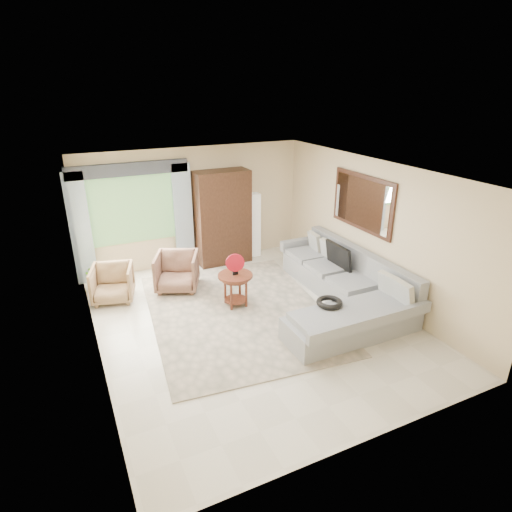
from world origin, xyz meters
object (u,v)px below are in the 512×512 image
coffee_table (236,289)px  armchair_left (113,283)px  floor_lamp (254,225)px  sectional_sofa (343,291)px  potted_plant (98,275)px  armoire (223,218)px  armchair_right (177,272)px  tv_screen (338,256)px

coffee_table → armchair_left: size_ratio=0.84×
armchair_left → floor_lamp: bearing=30.8°
sectional_sofa → potted_plant: sectional_sofa is taller
coffee_table → sectional_sofa: bearing=-24.1°
armchair_left → armoire: armoire is taller
floor_lamp → potted_plant: bearing=-175.3°
armchair_right → potted_plant: 1.59m
armchair_left → armchair_right: 1.23m
armoire → armchair_right: bearing=-145.1°
sectional_sofa → floor_lamp: (-0.43, 2.96, 0.47)m
sectional_sofa → coffee_table: 1.99m
potted_plant → armoire: 2.88m
tv_screen → armoire: armoire is taller
sectional_sofa → tv_screen: tv_screen is taller
sectional_sofa → coffee_table: (-1.81, 0.81, 0.05)m
armchair_right → floor_lamp: floor_lamp is taller
potted_plant → floor_lamp: bearing=4.7°
armoire → floor_lamp: armoire is taller
sectional_sofa → armchair_left: size_ratio=4.58×
tv_screen → potted_plant: 4.77m
coffee_table → armchair_right: bearing=124.3°
sectional_sofa → armchair_right: bearing=143.0°
sectional_sofa → potted_plant: size_ratio=6.04×
coffee_table → tv_screen: bearing=-6.4°
armchair_right → floor_lamp: 2.41m
tv_screen → potted_plant: size_ratio=1.29×
sectional_sofa → floor_lamp: 3.03m
potted_plant → sectional_sofa: bearing=-33.6°
coffee_table → armoire: armoire is taller
armoire → potted_plant: bearing=-175.2°
tv_screen → armchair_left: tv_screen is taller
potted_plant → floor_lamp: size_ratio=0.38×
tv_screen → armchair_left: (-4.08, 1.44, -0.38)m
potted_plant → coffee_table: bearing=-40.3°
coffee_table → armchair_right: 1.38m
tv_screen → armchair_right: tv_screen is taller
sectional_sofa → floor_lamp: bearing=98.3°
armchair_right → floor_lamp: bearing=49.0°
sectional_sofa → coffee_table: sectional_sofa is taller
sectional_sofa → coffee_table: bearing=155.9°
tv_screen → potted_plant: bearing=153.9°
armchair_left → tv_screen: bearing=-4.2°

